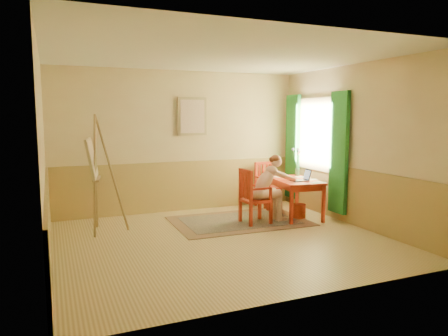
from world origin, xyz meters
name	(u,v)px	position (x,y,z in m)	size (l,w,h in m)	color
room	(223,150)	(0.00, 0.00, 1.40)	(5.04, 4.54, 2.84)	tan
wainscot	(205,199)	(0.00, 0.80, 0.50)	(5.00, 4.50, 1.00)	#AA8C4A
window	(315,145)	(2.42, 1.10, 1.35)	(0.12, 2.01, 2.20)	white
wall_portrait	(192,116)	(0.25, 2.20, 1.90)	(0.60, 0.05, 0.76)	tan
rug	(239,221)	(0.72, 0.95, 0.01)	(2.43, 1.65, 0.02)	#8C7251
table	(295,184)	(1.84, 0.88, 0.63)	(0.87, 1.28, 0.72)	red
chair_left	(253,197)	(0.87, 0.69, 0.49)	(0.48, 0.46, 0.99)	red
chair_back	(267,184)	(1.80, 1.91, 0.47)	(0.44, 0.46, 0.94)	red
figure	(268,185)	(1.18, 0.71, 0.67)	(0.91, 0.40, 1.22)	beige
laptop	(302,179)	(1.86, 0.67, 0.76)	(0.36, 0.23, 0.21)	#1E2338
papers	(302,179)	(1.99, 0.86, 0.72)	(0.70, 1.16, 0.00)	white
vase	(297,163)	(2.16, 1.31, 0.98)	(0.21, 0.28, 0.56)	#3F724C
wastebasket	(299,211)	(1.86, 0.75, 0.13)	(0.25, 0.25, 0.27)	#A43217
easel	(94,163)	(-1.76, 1.22, 1.15)	(0.71, 0.87, 1.95)	olive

